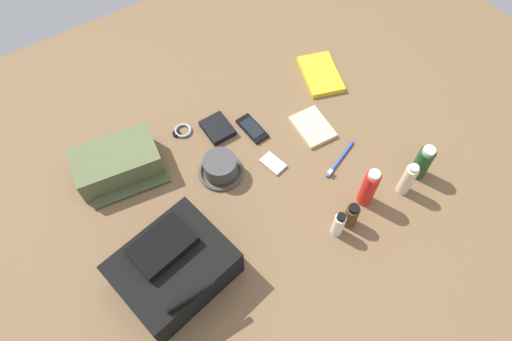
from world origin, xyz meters
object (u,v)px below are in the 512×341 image
toiletry_pouch (117,163)px  sunscreen_spray (369,188)px  bucket_hat (220,168)px  cologne_bottle (351,216)px  backpack (173,267)px  wristwatch (182,131)px  cell_phone (252,129)px  paperback_novel (321,74)px  notepad (313,127)px  toothpaste_tube (339,224)px  toothbrush (339,161)px  shampoo_bottle (423,162)px  lotion_bottle (408,179)px  media_player (273,163)px  wallet (218,128)px

toiletry_pouch → sunscreen_spray: (-0.62, 0.53, 0.03)m
sunscreen_spray → bucket_hat: bearing=-45.0°
bucket_hat → cologne_bottle: bearing=123.2°
backpack → toiletry_pouch: bearing=-91.2°
wristwatch → cell_phone: bearing=149.7°
paperback_novel → cell_phone: (0.36, 0.07, -0.00)m
sunscreen_spray → notepad: size_ratio=1.12×
toothpaste_tube → wristwatch: bearing=-69.3°
bucket_hat → cologne_bottle: 0.45m
sunscreen_spray → paperback_novel: bearing=-111.7°
backpack → cologne_bottle: size_ratio=3.30×
backpack → toiletry_pouch: 0.42m
toiletry_pouch → cell_phone: (-0.46, 0.09, -0.04)m
wristwatch → toothbrush: (-0.39, 0.40, 0.00)m
bucket_hat → sunscreen_spray: sunscreen_spray is taller
cell_phone → toothbrush: size_ratio=0.78×
shampoo_bottle → sunscreen_spray: 0.21m
cologne_bottle → toothbrush: bearing=-120.1°
backpack → lotion_bottle: 0.77m
media_player → wristwatch: size_ratio=1.32×
toothpaste_tube → toothbrush: bearing=-129.7°
bucket_hat → notepad: 0.37m
shampoo_bottle → toiletry_pouch: bearing=-33.1°
toiletry_pouch → toothpaste_tube: 0.74m
sunscreen_spray → wallet: sunscreen_spray is taller
wristwatch → paperback_novel: bearing=174.9°
wallet → cologne_bottle: bearing=106.2°
cell_phone → notepad: (-0.18, 0.11, 0.00)m
bucket_hat → wallet: size_ratio=1.37×
toothbrush → wallet: bearing=-50.2°
sunscreen_spray → shampoo_bottle: bearing=175.5°
sunscreen_spray → wallet: (0.26, -0.50, -0.07)m
backpack → cell_phone: size_ratio=2.76×
toiletry_pouch → toothpaste_tube: (-0.47, 0.57, 0.01)m
wristwatch → notepad: bearing=149.4°
paperback_novel → cell_phone: 0.36m
backpack → wallet: 0.54m
cologne_bottle → wallet: 0.56m
toiletry_pouch → bucket_hat: 0.34m
shampoo_bottle → backpack: bearing=-8.1°
shampoo_bottle → lotion_bottle: size_ratio=1.00×
shampoo_bottle → wallet: size_ratio=1.31×
cell_phone → sunscreen_spray: bearing=109.8°
cologne_bottle → notepad: cologne_bottle is taller
cell_phone → wallet: wallet is taller
toothpaste_tube → paperback_novel: toothpaste_tube is taller
cell_phone → toothbrush: (-0.18, 0.27, 0.00)m
bucket_hat → cologne_bottle: (-0.25, 0.38, 0.02)m
toothbrush → wallet: 0.44m
paperback_novel → wallet: size_ratio=2.10×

